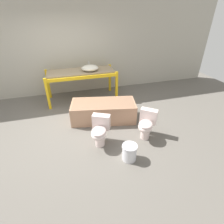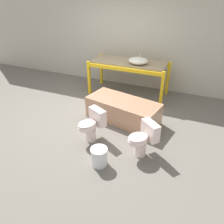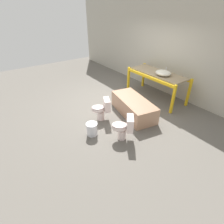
# 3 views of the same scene
# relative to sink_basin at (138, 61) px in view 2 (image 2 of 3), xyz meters

# --- Properties ---
(ground_plane) EXTENTS (12.00, 12.00, 0.00)m
(ground_plane) POSITION_rel_sink_basin_xyz_m (-0.72, -1.33, -1.01)
(ground_plane) COLOR #666059
(warehouse_wall_rear) EXTENTS (10.80, 0.08, 3.20)m
(warehouse_wall_rear) POSITION_rel_sink_basin_xyz_m (-0.72, 0.78, 0.59)
(warehouse_wall_rear) COLOR #B2AD9E
(warehouse_wall_rear) RESTS_ON ground_plane
(shelving_rack) EXTENTS (2.09, 0.86, 0.93)m
(shelving_rack) POSITION_rel_sink_basin_xyz_m (-0.27, 0.08, -0.21)
(shelving_rack) COLOR yellow
(shelving_rack) RESTS_ON ground_plane
(sink_basin) EXTENTS (0.51, 0.44, 0.25)m
(sink_basin) POSITION_rel_sink_basin_xyz_m (0.00, 0.00, 0.00)
(sink_basin) COLOR silver
(sink_basin) RESTS_ON shelving_rack
(bathtub_main) EXTENTS (1.72, 1.02, 0.49)m
(bathtub_main) POSITION_rel_sink_basin_xyz_m (0.08, -1.28, -0.73)
(bathtub_main) COLOR tan
(bathtub_main) RESTS_ON ground_plane
(toilet_near) EXTENTS (0.59, 0.61, 0.64)m
(toilet_near) POSITION_rel_sink_basin_xyz_m (0.82, -2.27, -0.66)
(toilet_near) COLOR silver
(toilet_near) RESTS_ON ground_plane
(toilet_far) EXTENTS (0.53, 0.61, 0.64)m
(toilet_far) POSITION_rel_sink_basin_xyz_m (-0.22, -2.22, -0.66)
(toilet_far) COLOR silver
(toilet_far) RESTS_ON ground_plane
(bucket_white) EXTENTS (0.29, 0.29, 0.33)m
(bucket_white) POSITION_rel_sink_basin_xyz_m (0.22, -2.80, -0.84)
(bucket_white) COLOR silver
(bucket_white) RESTS_ON ground_plane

